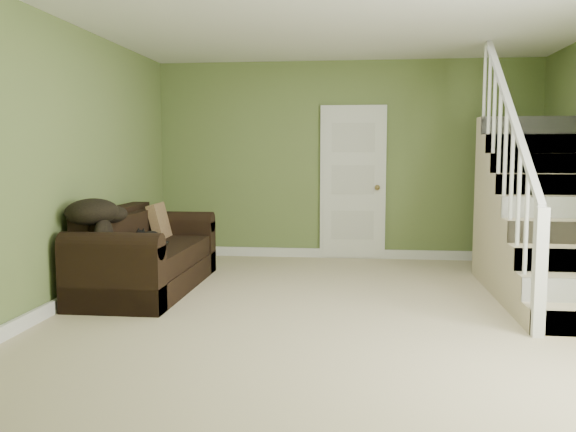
% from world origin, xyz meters
% --- Properties ---
extents(floor, '(5.00, 5.50, 0.01)m').
position_xyz_m(floor, '(0.00, 0.00, 0.00)').
color(floor, '#CAB792').
rests_on(floor, ground).
extents(ceiling, '(5.00, 5.50, 0.01)m').
position_xyz_m(ceiling, '(0.00, 0.00, 2.60)').
color(ceiling, white).
rests_on(ceiling, wall_back).
extents(wall_back, '(5.00, 0.04, 2.60)m').
position_xyz_m(wall_back, '(0.00, 2.75, 1.30)').
color(wall_back, olive).
rests_on(wall_back, floor).
extents(wall_front, '(5.00, 0.04, 2.60)m').
position_xyz_m(wall_front, '(0.00, -2.75, 1.30)').
color(wall_front, olive).
rests_on(wall_front, floor).
extents(wall_left, '(0.04, 5.50, 2.60)m').
position_xyz_m(wall_left, '(-2.50, 0.00, 1.30)').
color(wall_left, olive).
rests_on(wall_left, floor).
extents(baseboard_back, '(5.00, 0.04, 0.12)m').
position_xyz_m(baseboard_back, '(0.00, 2.72, 0.06)').
color(baseboard_back, white).
rests_on(baseboard_back, floor).
extents(baseboard_left, '(0.04, 5.50, 0.12)m').
position_xyz_m(baseboard_left, '(-2.47, 0.00, 0.06)').
color(baseboard_left, white).
rests_on(baseboard_left, floor).
extents(door, '(0.86, 0.12, 2.02)m').
position_xyz_m(door, '(0.10, 2.71, 1.01)').
color(door, white).
rests_on(door, floor).
extents(staircase, '(1.00, 2.51, 2.82)m').
position_xyz_m(staircase, '(1.99, 0.97, 0.64)').
color(staircase, '#CAB792').
rests_on(staircase, floor).
extents(sofa, '(0.91, 2.12, 0.84)m').
position_xyz_m(sofa, '(-2.02, 0.62, 0.32)').
color(sofa, black).
rests_on(sofa, floor).
extents(side_table, '(0.50, 0.50, 0.76)m').
position_xyz_m(side_table, '(-2.23, 1.61, 0.28)').
color(side_table, black).
rests_on(side_table, floor).
extents(cat, '(0.25, 0.46, 0.22)m').
position_xyz_m(cat, '(-1.92, 0.54, 0.54)').
color(cat, black).
rests_on(cat, sofa).
extents(banana, '(0.06, 0.20, 0.06)m').
position_xyz_m(banana, '(-1.80, 0.22, 0.48)').
color(banana, gold).
rests_on(banana, sofa).
extents(throw_pillow, '(0.21, 0.41, 0.41)m').
position_xyz_m(throw_pillow, '(-2.06, 1.24, 0.64)').
color(throw_pillow, '#4E331F').
rests_on(throw_pillow, sofa).
extents(throw_blanket, '(0.58, 0.68, 0.25)m').
position_xyz_m(throw_blanket, '(-2.25, -0.06, 0.87)').
color(throw_blanket, black).
rests_on(throw_blanket, sofa).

